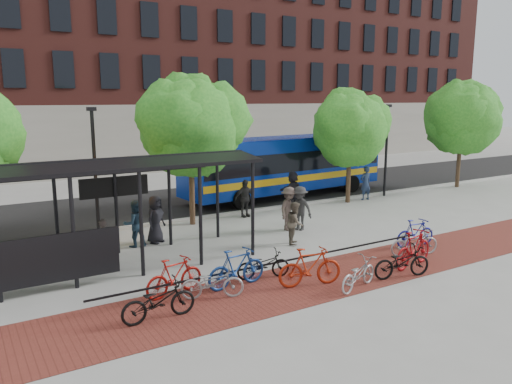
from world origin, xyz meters
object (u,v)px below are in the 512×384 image
bike_5 (310,267)px  pedestrian_9 (300,208)px  pedestrian_3 (289,209)px  pedestrian_5 (293,190)px  pedestrian_4 (245,198)px  tree_d (463,115)px  tree_c (351,126)px  pedestrian_2 (135,224)px  pedestrian_7 (366,183)px  bike_2 (212,283)px  bike_6 (358,274)px  bike_9 (414,249)px  pedestrian_1 (103,241)px  pedestrian_0 (155,219)px  bike_11 (415,233)px  tree_b (192,122)px  bus (286,163)px  bike_0 (158,301)px  pedestrian_8 (295,223)px  bike_1 (174,276)px  bike_3 (237,268)px  lamp_post_right (386,147)px  lamp_post_left (95,168)px  bike_10 (414,242)px  bike_8 (402,262)px

bike_5 → pedestrian_9: size_ratio=1.06×
pedestrian_3 → pedestrian_5: bearing=24.1°
pedestrian_4 → tree_d: bearing=-2.3°
tree_c → pedestrian_2: tree_c is taller
pedestrian_7 → bike_2: bearing=32.6°
pedestrian_4 → bike_6: bearing=-102.7°
bike_9 → pedestrian_1: pedestrian_1 is taller
pedestrian_3 → pedestrian_9: bearing=-58.7°
pedestrian_2 → pedestrian_9: pedestrian_9 is taller
pedestrian_0 → bike_11: bearing=-68.5°
tree_b → bus: tree_b is taller
pedestrian_9 → bus: bearing=129.8°
bike_0 → pedestrian_8: size_ratio=1.18×
tree_b → bike_1: tree_b is taller
tree_c → bike_5: size_ratio=3.01×
bike_3 → bike_11: bike_3 is taller
bike_3 → bike_9: 6.00m
tree_d → bike_11: bearing=-148.9°
bike_5 → pedestrian_3: bearing=-14.9°
tree_b → bike_11: bearing=-53.1°
bike_0 → pedestrian_5: size_ratio=1.04×
pedestrian_0 → pedestrian_3: bearing=-45.9°
bike_2 → pedestrian_2: size_ratio=0.99×
bike_9 → pedestrian_0: pedestrian_0 is taller
pedestrian_4 → pedestrian_7: size_ratio=0.95×
lamp_post_right → pedestrian_1: lamp_post_right is taller
bike_2 → pedestrian_4: size_ratio=1.00×
tree_d → pedestrian_5: (-12.35, 0.45, -3.55)m
bus → pedestrian_0: bearing=-156.7°
bike_1 → pedestrian_3: bearing=-69.8°
bike_11 → pedestrian_2: pedestrian_2 is taller
bike_9 → bike_6: bearing=88.1°
lamp_post_left → pedestrian_4: (6.66, -0.30, -1.87)m
bike_1 → bike_3: (1.79, -0.37, 0.03)m
pedestrian_3 → pedestrian_7: size_ratio=0.99×
tree_d → bike_9: size_ratio=3.19×
lamp_post_right → pedestrian_0: lamp_post_right is taller
lamp_post_left → bike_10: 12.43m
pedestrian_3 → pedestrian_4: bearing=68.8°
bike_10 → pedestrian_8: pedestrian_8 is taller
tree_c → bus: size_ratio=0.47×
lamp_post_right → bike_2: 17.22m
bike_10 → bike_11: 1.15m
lamp_post_left → pedestrian_1: lamp_post_left is taller
tree_d → bike_9: tree_d is taller
bike_2 → bike_8: (5.71, -1.58, 0.05)m
pedestrian_0 → pedestrian_5: pedestrian_5 is taller
pedestrian_0 → bike_0: bearing=-143.8°
pedestrian_1 → tree_c: bearing=-150.6°
bike_9 → tree_c: bearing=-42.0°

